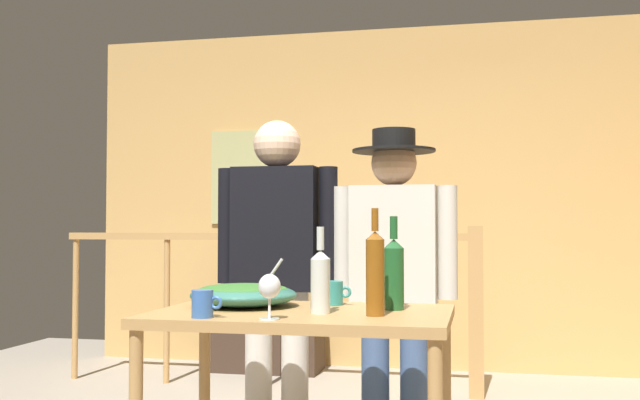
{
  "coord_description": "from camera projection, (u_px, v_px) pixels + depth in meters",
  "views": [
    {
      "loc": [
        0.75,
        -3.25,
        1.13
      ],
      "look_at": [
        0.08,
        -0.14,
        1.25
      ],
      "focal_mm": 41.37,
      "sensor_mm": 36.0,
      "label": 1
    }
  ],
  "objects": [
    {
      "name": "wine_bottle_clear",
      "position": [
        320.0,
        280.0,
        2.76
      ],
      "size": [
        0.07,
        0.07,
        0.32
      ],
      "color": "silver",
      "rests_on": "serving_table"
    },
    {
      "name": "wine_bottle_amber",
      "position": [
        375.0,
        271.0,
        2.69
      ],
      "size": [
        0.07,
        0.07,
        0.39
      ],
      "color": "brown",
      "rests_on": "serving_table"
    },
    {
      "name": "framed_picture",
      "position": [
        247.0,
        177.0,
        6.22
      ],
      "size": [
        0.63,
        0.03,
        0.79
      ],
      "primitive_type": "cube",
      "color": "tan"
    },
    {
      "name": "salad_bowl",
      "position": [
        244.0,
        294.0,
        3.01
      ],
      "size": [
        0.44,
        0.44,
        0.22
      ],
      "color": "#337060",
      "rests_on": "serving_table"
    },
    {
      "name": "mug_teal",
      "position": [
        333.0,
        293.0,
        3.06
      ],
      "size": [
        0.12,
        0.09,
        0.1
      ],
      "color": "teal",
      "rests_on": "serving_table"
    },
    {
      "name": "stair_railing",
      "position": [
        336.0,
        287.0,
        5.11
      ],
      "size": [
        3.04,
        0.1,
        1.14
      ],
      "color": "#B2844C",
      "rests_on": "ground_plane"
    },
    {
      "name": "wine_bottle_green",
      "position": [
        394.0,
        272.0,
        2.89
      ],
      "size": [
        0.08,
        0.08,
        0.37
      ],
      "color": "#1E5628",
      "rests_on": "serving_table"
    },
    {
      "name": "person_standing_right",
      "position": [
        394.0,
        269.0,
        3.42
      ],
      "size": [
        0.58,
        0.39,
        1.59
      ],
      "rotation": [
        0.0,
        0.0,
        3.14
      ],
      "color": "#3D5684",
      "rests_on": "ground_plane"
    },
    {
      "name": "serving_table",
      "position": [
        302.0,
        335.0,
        2.84
      ],
      "size": [
        1.14,
        0.75,
        0.81
      ],
      "color": "#B2844C",
      "rests_on": "ground_plane"
    },
    {
      "name": "back_wall",
      "position": [
        386.0,
        197.0,
        6.02
      ],
      "size": [
        4.95,
        0.1,
        2.76
      ],
      "primitive_type": "cube",
      "color": "tan",
      "rests_on": "ground_plane"
    },
    {
      "name": "person_standing_left",
      "position": [
        277.0,
        259.0,
        3.55
      ],
      "size": [
        0.59,
        0.23,
        1.65
      ],
      "rotation": [
        0.0,
        0.0,
        3.15
      ],
      "color": "beige",
      "rests_on": "ground_plane"
    },
    {
      "name": "wine_glass",
      "position": [
        270.0,
        288.0,
        2.57
      ],
      "size": [
        0.08,
        0.08,
        0.16
      ],
      "color": "silver",
      "rests_on": "serving_table"
    },
    {
      "name": "flat_screen_tv",
      "position": [
        264.0,
        275.0,
        5.83
      ],
      "size": [
        0.58,
        0.12,
        0.45
      ],
      "color": "black",
      "rests_on": "tv_console"
    },
    {
      "name": "tv_console",
      "position": [
        265.0,
        339.0,
        5.84
      ],
      "size": [
        0.9,
        0.4,
        0.49
      ],
      "primitive_type": "cube",
      "color": "#38281E",
      "rests_on": "ground_plane"
    },
    {
      "name": "mug_blue",
      "position": [
        203.0,
        304.0,
        2.63
      ],
      "size": [
        0.11,
        0.08,
        0.1
      ],
      "color": "#3866B2",
      "rests_on": "serving_table"
    }
  ]
}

